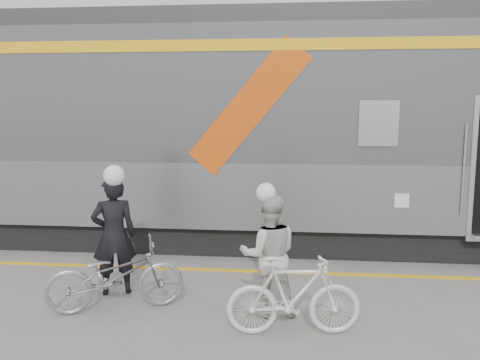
# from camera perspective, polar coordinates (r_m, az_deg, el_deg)

# --- Properties ---
(ground) EXTENTS (90.00, 90.00, 0.00)m
(ground) POSITION_cam_1_polar(r_m,az_deg,el_deg) (5.92, 0.82, -16.91)
(ground) COLOR slate
(ground) RESTS_ON ground
(train) EXTENTS (24.00, 3.17, 4.10)m
(train) POSITION_cam_1_polar(r_m,az_deg,el_deg) (9.60, 12.67, 5.39)
(train) COLOR black
(train) RESTS_ON ground
(safety_strip) EXTENTS (24.00, 0.12, 0.01)m
(safety_strip) POSITION_cam_1_polar(r_m,az_deg,el_deg) (7.91, 2.21, -10.21)
(safety_strip) COLOR yellow
(safety_strip) RESTS_ON ground
(man) EXTENTS (0.68, 0.57, 1.61)m
(man) POSITION_cam_1_polar(r_m,az_deg,el_deg) (7.03, -13.97, -6.07)
(man) COLOR black
(man) RESTS_ON ground
(bicycle_left) EXTENTS (1.78, 1.15, 0.88)m
(bicycle_left) POSITION_cam_1_polar(r_m,az_deg,el_deg) (6.57, -13.83, -10.38)
(bicycle_left) COLOR #93969A
(bicycle_left) RESTS_ON ground
(woman) EXTENTS (0.78, 0.65, 1.48)m
(woman) POSITION_cam_1_polar(r_m,az_deg,el_deg) (6.20, 3.28, -8.38)
(woman) COLOR beige
(woman) RESTS_ON ground
(bicycle_right) EXTENTS (1.54, 0.60, 0.90)m
(bicycle_right) POSITION_cam_1_polar(r_m,az_deg,el_deg) (5.77, 6.05, -12.80)
(bicycle_right) COLOR silver
(bicycle_right) RESTS_ON ground
(helmet_man) EXTENTS (0.28, 0.28, 0.28)m
(helmet_man) POSITION_cam_1_polar(r_m,az_deg,el_deg) (6.86, -14.25, 1.58)
(helmet_man) COLOR white
(helmet_man) RESTS_ON man
(helmet_woman) EXTENTS (0.24, 0.24, 0.24)m
(helmet_woman) POSITION_cam_1_polar(r_m,az_deg,el_deg) (6.01, 3.35, -0.51)
(helmet_woman) COLOR white
(helmet_woman) RESTS_ON woman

